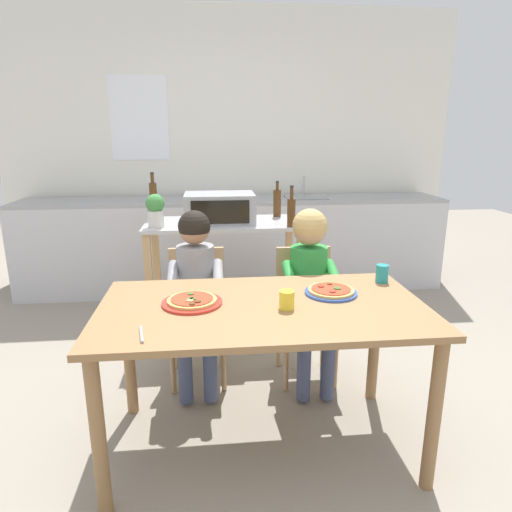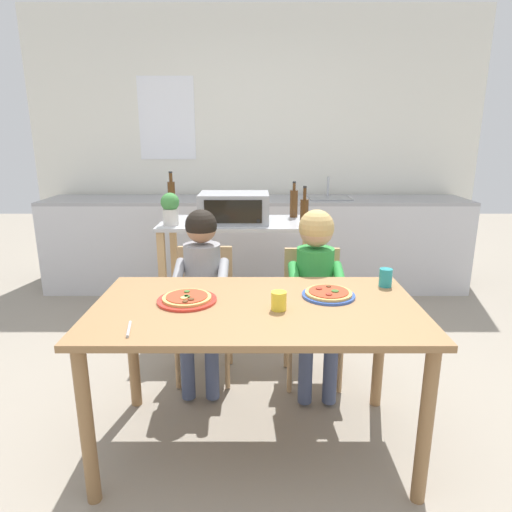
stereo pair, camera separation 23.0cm
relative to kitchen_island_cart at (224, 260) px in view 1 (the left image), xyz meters
The scene contains 19 objects.
ground_plane 0.65m from the kitchen_island_cart, 60.61° to the right, with size 11.11×11.11×0.00m, color gray.
back_wall_tiled 1.68m from the kitchen_island_cart, 85.11° to the left, with size 4.54×0.13×2.70m.
kitchen_counter 1.10m from the kitchen_island_cart, 83.05° to the left, with size 4.09×0.60×1.10m.
kitchen_island_cart is the anchor object (origin of this frame).
toaster_oven 0.40m from the kitchen_island_cart, 140.11° to the right, with size 0.50×0.36×0.21m.
bottle_slim_sauce 0.65m from the kitchen_island_cart, 25.54° to the right, with size 0.06×0.06×0.29m.
bottle_dark_olive_oil 0.71m from the kitchen_island_cart, 159.03° to the left, with size 0.06×0.06×0.35m.
bottle_brown_beer 0.61m from the kitchen_island_cart, 22.96° to the left, with size 0.06×0.06×0.27m.
potted_herb_plant 0.64m from the kitchen_island_cart, 163.80° to the right, with size 0.13×0.13×0.23m.
dining_table 1.35m from the kitchen_island_cart, 84.43° to the right, with size 1.50×0.82×0.75m.
dining_chair_left 0.66m from the kitchen_island_cart, 107.09° to the right, with size 0.36×0.36×0.81m.
dining_chair_right 0.83m from the kitchen_island_cart, 54.24° to the right, with size 0.36×0.36×0.81m.
child_in_grey_shirt 0.77m from the kitchen_island_cart, 104.48° to the right, with size 0.32×0.42×1.06m.
child_in_green_shirt 0.92m from the kitchen_island_cart, 58.44° to the right, with size 0.32×0.42×1.07m.
pizza_plate_red_rimmed 1.33m from the kitchen_island_cart, 98.38° to the right, with size 0.28×0.28×0.03m.
pizza_plate_blue_rimmed 1.33m from the kitchen_island_cart, 68.74° to the right, with size 0.25×0.25×0.03m.
drinking_cup_yellow 1.43m from the kitchen_island_cart, 80.58° to the right, with size 0.07×0.07×0.08m, color yellow.
drinking_cup_teal 1.36m from the kitchen_island_cart, 53.80° to the right, with size 0.07×0.07×0.09m, color teal.
serving_spoon 1.67m from the kitchen_island_cart, 103.09° to the right, with size 0.01×0.01×0.14m, color #B7BABF.
Camera 1 is at (-0.23, -1.91, 1.51)m, focal length 31.47 mm.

